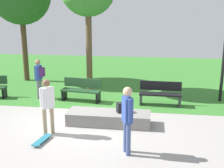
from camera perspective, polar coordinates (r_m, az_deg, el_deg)
ground_plane at (r=9.66m, az=-4.69°, el=-7.28°), size 28.00×28.00×0.00m
grass_lawn at (r=16.79m, az=0.99°, el=2.12°), size 26.60×12.92×0.01m
concrete_ledge at (r=9.29m, az=-0.65°, el=-6.79°), size 2.66×0.86×0.41m
backpack_on_ledge at (r=9.16m, az=1.86°, el=-4.70°), size 0.34×0.31×0.32m
skater_performing_trick at (r=7.15m, az=3.07°, el=-6.22°), size 0.31×0.40×1.76m
skater_watching at (r=8.50m, az=-12.76°, el=-3.64°), size 0.38×0.34×1.68m
skateboard_by_ledge at (r=8.35m, az=-13.79°, el=-10.76°), size 0.32×0.82×0.08m
park_bench_far_left at (r=11.21m, az=9.62°, el=-1.77°), size 1.61×0.52×0.91m
park_bench_center_lawn at (r=11.61m, az=-6.11°, el=-1.09°), size 1.65×0.69×0.91m
pedestrian_with_backpack at (r=12.16m, az=-14.32°, el=1.67°), size 0.35×0.43×1.64m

